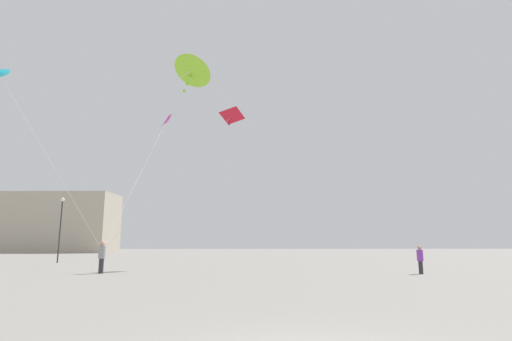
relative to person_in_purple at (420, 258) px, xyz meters
The scene contains 7 objects.
person_in_purple is the anchor object (origin of this frame).
person_in_grey 18.08m from the person_in_purple, behind, with size 0.40×0.40×1.83m.
kite_lime_diamond 16.95m from the person_in_purple, 138.70° to the right, with size 8.15×2.79×6.34m.
kite_magenta_delta 23.54m from the person_in_purple, 144.09° to the left, with size 1.92×11.75×11.75m.
kite_crimson_delta 16.95m from the person_in_purple, 145.00° to the left, with size 8.25×7.21×10.73m.
building_left_hall 77.93m from the person_in_purple, 126.46° to the left, with size 22.01×11.48×11.94m.
lamppost_east 30.70m from the person_in_purple, 149.83° to the left, with size 0.36×0.36×5.89m.
Camera 1 is at (-1.14, -5.78, 1.63)m, focal length 28.43 mm.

